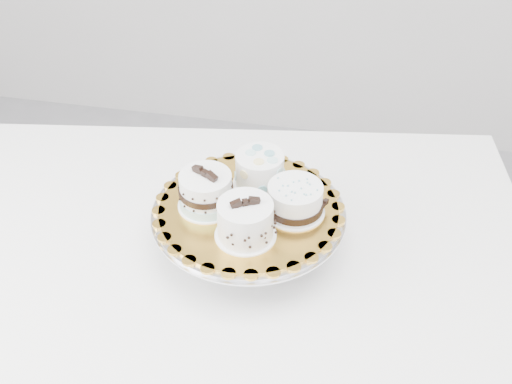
% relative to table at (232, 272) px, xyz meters
% --- Properties ---
extents(table, '(1.31, 0.97, 0.75)m').
position_rel_table_xyz_m(table, '(0.00, 0.00, 0.00)').
color(table, white).
rests_on(table, floor).
extents(cake_stand, '(0.36, 0.36, 0.10)m').
position_rel_table_xyz_m(cake_stand, '(0.04, -0.00, 0.15)').
color(cake_stand, gray).
rests_on(cake_stand, table).
extents(cake_board, '(0.36, 0.36, 0.00)m').
position_rel_table_xyz_m(cake_board, '(0.04, -0.00, 0.18)').
color(cake_board, orange).
rests_on(cake_board, cake_stand).
extents(cake_swirl, '(0.13, 0.13, 0.09)m').
position_rel_table_xyz_m(cake_swirl, '(0.05, -0.08, 0.21)').
color(cake_swirl, white).
rests_on(cake_swirl, cake_board).
extents(cake_banded, '(0.13, 0.13, 0.09)m').
position_rel_table_xyz_m(cake_banded, '(-0.04, -0.01, 0.21)').
color(cake_banded, white).
rests_on(cake_banded, cake_board).
extents(cake_dots, '(0.11, 0.11, 0.07)m').
position_rel_table_xyz_m(cake_dots, '(0.04, 0.07, 0.22)').
color(cake_dots, white).
rests_on(cake_dots, cake_board).
extents(cake_ribbon, '(0.13, 0.13, 0.06)m').
position_rel_table_xyz_m(cake_ribbon, '(0.12, 0.00, 0.21)').
color(cake_ribbon, white).
rests_on(cake_ribbon, cake_board).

